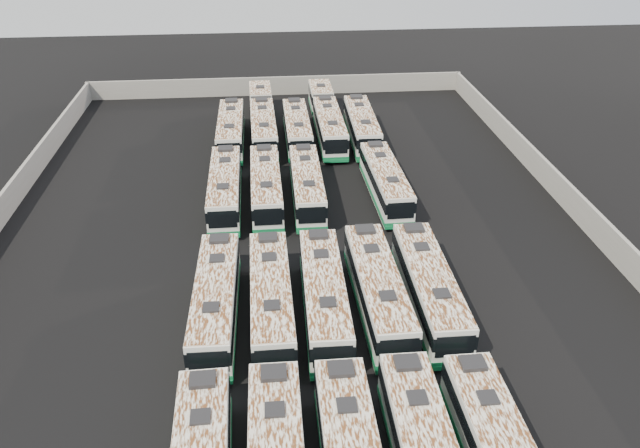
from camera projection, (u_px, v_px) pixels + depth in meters
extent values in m
plane|color=black|center=(294.00, 253.00, 44.83)|extent=(140.00, 140.00, 0.00)
cube|color=gray|center=(277.00, 86.00, 75.67)|extent=(45.20, 0.30, 2.20)
cube|color=gray|center=(595.00, 225.00, 46.07)|extent=(0.30, 73.20, 2.20)
cube|color=black|center=(200.00, 417.00, 27.45)|extent=(0.92, 0.92, 0.13)
cube|color=black|center=(202.00, 380.00, 29.38)|extent=(1.25, 1.07, 0.24)
cylinder|color=black|center=(185.00, 439.00, 29.60)|extent=(0.29, 0.95, 0.94)
cylinder|color=black|center=(228.00, 435.00, 29.80)|extent=(0.29, 0.95, 0.94)
cube|color=black|center=(275.00, 410.00, 27.76)|extent=(0.91, 0.91, 0.13)
cube|color=black|center=(274.00, 373.00, 29.72)|extent=(1.25, 1.06, 0.25)
cylinder|color=black|center=(255.00, 432.00, 29.97)|extent=(0.27, 0.96, 0.95)
cylinder|color=black|center=(297.00, 429.00, 30.12)|extent=(0.27, 0.96, 0.95)
cube|color=black|center=(347.00, 405.00, 27.99)|extent=(0.91, 0.91, 0.13)
cube|color=black|center=(341.00, 369.00, 29.95)|extent=(1.24, 1.05, 0.25)
cylinder|color=black|center=(322.00, 428.00, 30.19)|extent=(0.27, 0.95, 0.95)
cylinder|color=black|center=(363.00, 425.00, 30.35)|extent=(0.27, 0.95, 0.95)
cube|color=white|center=(430.00, 443.00, 26.31)|extent=(2.39, 11.14, 0.07)
cube|color=black|center=(417.00, 398.00, 28.43)|extent=(0.90, 0.90, 0.13)
cube|color=black|center=(407.00, 363.00, 30.37)|extent=(1.24, 1.05, 0.25)
cylinder|color=black|center=(388.00, 420.00, 30.61)|extent=(0.27, 0.95, 0.95)
cylinder|color=black|center=(428.00, 418.00, 30.76)|extent=(0.27, 0.95, 0.95)
cube|color=white|center=(507.00, 442.00, 26.42)|extent=(2.40, 10.97, 0.07)
cube|color=black|center=(488.00, 398.00, 28.50)|extent=(0.89, 0.89, 0.13)
cube|color=black|center=(473.00, 363.00, 30.40)|extent=(1.22, 1.04, 0.24)
cylinder|color=black|center=(454.00, 420.00, 30.63)|extent=(0.27, 0.93, 0.93)
cylinder|color=black|center=(493.00, 417.00, 30.81)|extent=(0.27, 0.93, 0.93)
cube|color=silver|center=(216.00, 301.00, 37.16)|extent=(2.53, 11.36, 2.59)
cube|color=#11713D|center=(217.00, 313.00, 37.63)|extent=(2.58, 11.41, 0.40)
cube|color=black|center=(215.00, 295.00, 36.95)|extent=(2.59, 11.42, 0.87)
cube|color=black|center=(208.00, 362.00, 32.09)|extent=(2.08, 0.09, 1.37)
cube|color=#11713D|center=(211.00, 383.00, 32.81)|extent=(2.36, 0.14, 0.26)
cube|color=white|center=(214.00, 283.00, 36.50)|extent=(2.48, 11.13, 0.07)
cube|color=black|center=(211.00, 307.00, 34.30)|extent=(0.91, 0.91, 0.13)
cube|color=black|center=(217.00, 258.00, 38.61)|extent=(0.91, 0.91, 0.13)
cube|color=black|center=(219.00, 239.00, 40.55)|extent=(1.24, 1.06, 0.25)
cylinder|color=black|center=(195.00, 358.00, 34.53)|extent=(0.28, 0.95, 0.94)
cylinder|color=black|center=(232.00, 356.00, 34.66)|extent=(0.28, 0.95, 0.94)
cylinder|color=black|center=(206.00, 282.00, 40.80)|extent=(0.28, 0.95, 0.94)
cylinder|color=black|center=(237.00, 281.00, 40.94)|extent=(0.28, 0.95, 0.94)
cube|color=silver|center=(271.00, 299.00, 37.30)|extent=(2.47, 11.35, 2.60)
cube|color=#11713D|center=(272.00, 312.00, 37.77)|extent=(2.52, 11.40, 0.40)
cube|color=black|center=(271.00, 293.00, 37.09)|extent=(2.53, 11.41, 0.87)
cube|color=black|center=(275.00, 360.00, 32.24)|extent=(2.08, 0.08, 1.37)
cube|color=#11713D|center=(276.00, 381.00, 32.96)|extent=(2.36, 0.12, 0.26)
cube|color=white|center=(270.00, 281.00, 36.65)|extent=(2.42, 11.12, 0.07)
cube|color=black|center=(272.00, 305.00, 34.45)|extent=(0.91, 0.91, 0.13)
cube|color=black|center=(269.00, 257.00, 38.75)|extent=(0.91, 0.91, 0.13)
cube|color=black|center=(268.00, 237.00, 40.68)|extent=(1.24, 1.05, 0.25)
cylinder|color=black|center=(256.00, 356.00, 34.66)|extent=(0.27, 0.95, 0.94)
cylinder|color=black|center=(292.00, 353.00, 34.84)|extent=(0.27, 0.95, 0.94)
cylinder|color=black|center=(255.00, 281.00, 40.92)|extent=(0.27, 0.95, 0.94)
cylinder|color=black|center=(285.00, 280.00, 41.10)|extent=(0.27, 0.95, 0.94)
cube|color=silver|center=(324.00, 296.00, 37.54)|extent=(2.59, 11.47, 2.62)
cube|color=#11713D|center=(324.00, 309.00, 38.02)|extent=(2.64, 11.52, 0.40)
cube|color=black|center=(324.00, 290.00, 37.33)|extent=(2.65, 11.53, 0.88)
cube|color=black|center=(333.00, 357.00, 32.43)|extent=(2.10, 0.10, 1.38)
cube|color=#11713D|center=(333.00, 378.00, 33.15)|extent=(2.38, 0.14, 0.27)
cube|color=white|center=(324.00, 278.00, 36.88)|extent=(2.54, 11.24, 0.07)
cube|color=black|center=(328.00, 302.00, 34.66)|extent=(0.92, 0.92, 0.13)
cube|color=black|center=(321.00, 254.00, 39.01)|extent=(0.92, 0.92, 0.13)
cube|color=black|center=(318.00, 234.00, 40.96)|extent=(1.26, 1.07, 0.25)
cylinder|color=black|center=(311.00, 353.00, 34.89)|extent=(0.28, 0.96, 0.95)
cylinder|color=black|center=(347.00, 351.00, 35.02)|extent=(0.28, 0.96, 0.95)
cylinder|color=black|center=(304.00, 278.00, 41.22)|extent=(0.28, 0.96, 0.95)
cylinder|color=black|center=(335.00, 277.00, 41.35)|extent=(0.28, 0.96, 0.95)
cube|color=silver|center=(378.00, 290.00, 38.03)|extent=(2.61, 11.59, 2.65)
cube|color=#11713D|center=(377.00, 303.00, 38.51)|extent=(2.66, 11.64, 0.40)
cube|color=black|center=(378.00, 284.00, 37.81)|extent=(2.68, 11.65, 0.89)
cube|color=black|center=(399.00, 350.00, 32.87)|extent=(2.12, 0.10, 1.40)
cube|color=#11713D|center=(397.00, 371.00, 33.60)|extent=(2.41, 0.14, 0.27)
cube|color=white|center=(379.00, 272.00, 37.36)|extent=(2.56, 11.36, 0.07)
cube|color=black|center=(388.00, 296.00, 35.11)|extent=(0.93, 0.93, 0.13)
cube|color=black|center=(371.00, 248.00, 39.50)|extent=(0.93, 0.93, 0.13)
cube|color=black|center=(365.00, 229.00, 41.47)|extent=(1.27, 1.08, 0.25)
cylinder|color=black|center=(371.00, 347.00, 35.32)|extent=(0.29, 0.97, 0.96)
cylinder|color=black|center=(407.00, 344.00, 35.52)|extent=(0.29, 0.97, 0.96)
cylinder|color=black|center=(351.00, 273.00, 41.70)|extent=(0.29, 0.97, 0.96)
cylinder|color=black|center=(382.00, 271.00, 41.90)|extent=(0.29, 0.97, 0.96)
cube|color=silver|center=(429.00, 288.00, 38.24)|extent=(2.47, 11.51, 2.63)
cube|color=#11713D|center=(428.00, 301.00, 38.71)|extent=(2.52, 11.56, 0.40)
cube|color=black|center=(430.00, 282.00, 38.02)|extent=(2.53, 11.57, 0.88)
cube|color=black|center=(455.00, 347.00, 33.09)|extent=(2.11, 0.07, 1.39)
cube|color=#11713D|center=(452.00, 367.00, 33.82)|extent=(2.40, 0.12, 0.27)
cube|color=white|center=(431.00, 270.00, 37.57)|extent=(2.42, 11.28, 0.07)
cube|color=black|center=(442.00, 293.00, 35.33)|extent=(0.92, 0.92, 0.13)
cube|color=black|center=(422.00, 247.00, 39.71)|extent=(0.92, 0.92, 0.13)
cube|color=black|center=(414.00, 228.00, 41.67)|extent=(1.25, 1.06, 0.25)
cylinder|color=black|center=(425.00, 343.00, 35.56)|extent=(0.27, 0.96, 0.96)
cylinder|color=black|center=(460.00, 341.00, 35.71)|extent=(0.27, 0.96, 0.96)
cylinder|color=black|center=(400.00, 271.00, 41.93)|extent=(0.27, 0.96, 0.96)
cylinder|color=black|center=(430.00, 270.00, 42.08)|extent=(0.27, 0.96, 0.96)
cube|color=silver|center=(225.00, 188.00, 50.20)|extent=(2.46, 11.35, 2.60)
cube|color=#11713D|center=(226.00, 199.00, 50.67)|extent=(2.51, 11.40, 0.40)
cube|color=black|center=(225.00, 184.00, 49.99)|extent=(2.52, 11.41, 0.87)
cube|color=black|center=(222.00, 219.00, 45.14)|extent=(2.08, 0.08, 1.37)
cube|color=#11713D|center=(224.00, 237.00, 45.86)|extent=(2.36, 0.12, 0.26)
cube|color=white|center=(224.00, 174.00, 49.54)|extent=(2.41, 11.13, 0.07)
cube|color=black|center=(223.00, 186.00, 47.34)|extent=(0.91, 0.91, 0.13)
cube|color=black|center=(225.00, 160.00, 51.65)|extent=(0.91, 0.91, 0.13)
cube|color=black|center=(225.00, 149.00, 53.59)|extent=(1.24, 1.05, 0.25)
cylinder|color=black|center=(211.00, 224.00, 47.56)|extent=(0.27, 0.95, 0.94)
cylinder|color=black|center=(238.00, 222.00, 47.73)|extent=(0.27, 0.95, 0.94)
cylinder|color=black|center=(216.00, 182.00, 53.82)|extent=(0.27, 0.95, 0.94)
cylinder|color=black|center=(239.00, 181.00, 54.00)|extent=(0.27, 0.95, 0.94)
cube|color=silver|center=(266.00, 187.00, 50.52)|extent=(2.46, 11.23, 2.57)
cube|color=#11713D|center=(267.00, 197.00, 50.98)|extent=(2.51, 11.28, 0.39)
cube|color=black|center=(266.00, 182.00, 50.31)|extent=(2.52, 11.29, 0.86)
cube|color=black|center=(268.00, 217.00, 45.51)|extent=(2.06, 0.08, 1.35)
cube|color=#11713D|center=(269.00, 234.00, 46.22)|extent=(2.34, 0.13, 0.26)
cube|color=white|center=(265.00, 172.00, 49.87)|extent=(2.41, 11.01, 0.07)
cube|color=black|center=(266.00, 184.00, 47.69)|extent=(0.90, 0.90, 0.13)
cube|color=black|center=(264.00, 159.00, 51.95)|extent=(0.90, 0.90, 0.13)
cube|color=black|center=(264.00, 148.00, 53.86)|extent=(1.23, 1.04, 0.24)
cylinder|color=black|center=(255.00, 221.00, 47.90)|extent=(0.27, 0.94, 0.93)
cylinder|color=black|center=(281.00, 220.00, 48.08)|extent=(0.27, 0.94, 0.93)
cylinder|color=black|center=(254.00, 181.00, 54.09)|extent=(0.27, 0.94, 0.93)
cylinder|color=black|center=(277.00, 180.00, 54.27)|extent=(0.27, 0.94, 0.93)
cube|color=silver|center=(307.00, 186.00, 50.74)|extent=(2.38, 11.07, 2.53)
cube|color=#11713D|center=(307.00, 196.00, 51.20)|extent=(2.43, 11.13, 0.39)
cube|color=black|center=(307.00, 181.00, 50.53)|extent=(2.44, 11.14, 0.85)
cube|color=black|center=(312.00, 215.00, 45.79)|extent=(2.03, 0.07, 1.34)
cube|color=#11713D|center=(312.00, 232.00, 46.49)|extent=(2.30, 0.12, 0.26)
cube|color=white|center=(307.00, 171.00, 50.09)|extent=(2.33, 10.85, 0.06)
cube|color=black|center=(309.00, 183.00, 47.94)|extent=(0.88, 0.88, 0.13)
cube|color=black|center=(305.00, 158.00, 52.15)|extent=(0.88, 0.88, 0.13)
cube|color=black|center=(303.00, 147.00, 54.04)|extent=(1.20, 1.02, 0.24)
cylinder|color=black|center=(297.00, 219.00, 48.16)|extent=(0.26, 0.92, 0.92)
cylinder|color=black|center=(323.00, 218.00, 48.31)|extent=(0.26, 0.92, 0.92)
cylinder|color=black|center=(293.00, 180.00, 54.29)|extent=(0.26, 0.92, 0.92)
cylinder|color=black|center=(316.00, 179.00, 54.43)|extent=(0.26, 0.92, 0.92)
cube|color=silver|center=(385.00, 182.00, 51.33)|extent=(2.56, 11.12, 2.54)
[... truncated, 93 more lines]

